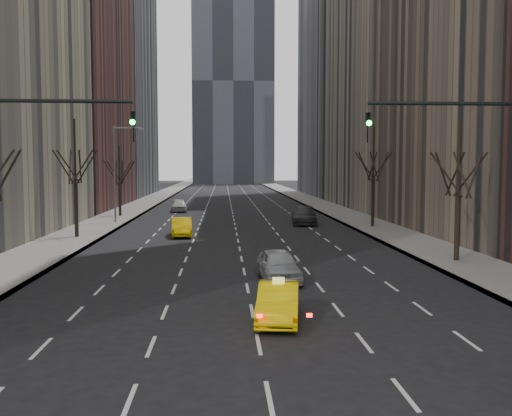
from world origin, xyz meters
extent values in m
cube|color=slate|center=(-12.25, 70.00, 0.07)|extent=(4.50, 320.00, 0.15)
cube|color=slate|center=(12.25, 70.00, 0.07)|extent=(4.50, 320.00, 0.15)
cube|color=brown|center=(-21.50, 66.00, 22.00)|extent=(14.00, 28.00, 44.00)
cube|color=slate|center=(-21.50, 96.00, 30.00)|extent=(14.00, 30.00, 60.00)
cube|color=tan|center=(21.50, 64.00, 25.00)|extent=(14.00, 28.00, 50.00)
cube|color=slate|center=(21.50, 95.00, 29.00)|extent=(14.00, 30.00, 58.00)
cylinder|color=black|center=(-11.19, 18.29, 4.95)|extent=(1.74, 0.72, 2.52)
cylinder|color=black|center=(-12.00, 34.00, 2.15)|extent=(0.28, 0.28, 3.99)
cylinder|color=black|center=(-12.00, 34.00, 6.52)|extent=(0.16, 0.16, 4.75)
cylinder|color=black|center=(-11.85, 34.85, 5.37)|extent=(0.42, 1.80, 2.52)
cylinder|color=black|center=(-11.19, 34.29, 5.37)|extent=(1.74, 0.72, 2.52)
cylinder|color=black|center=(-11.34, 33.45, 5.37)|extent=(1.46, 1.25, 2.52)
cylinder|color=black|center=(-12.15, 33.15, 5.37)|extent=(0.42, 1.80, 2.52)
cylinder|color=black|center=(-12.81, 33.71, 5.37)|extent=(1.74, 0.72, 2.52)
cylinder|color=black|center=(-12.66, 34.55, 5.37)|extent=(1.46, 1.25, 2.52)
cylinder|color=black|center=(-12.00, 52.00, 1.83)|extent=(0.28, 0.28, 3.36)
cylinder|color=black|center=(-12.00, 52.00, 5.51)|extent=(0.16, 0.16, 4.00)
cylinder|color=black|center=(-11.85, 52.85, 4.74)|extent=(0.42, 1.80, 2.52)
cylinder|color=black|center=(-11.19, 52.29, 4.74)|extent=(1.74, 0.72, 2.52)
cylinder|color=black|center=(-11.34, 51.45, 4.74)|extent=(1.46, 1.25, 2.52)
cylinder|color=black|center=(-12.15, 51.15, 4.74)|extent=(0.42, 1.80, 2.52)
cylinder|color=black|center=(-12.81, 51.71, 4.74)|extent=(1.74, 0.72, 2.52)
cylinder|color=black|center=(-12.66, 52.55, 4.74)|extent=(1.46, 1.25, 2.52)
cylinder|color=black|center=(12.00, 22.00, 1.93)|extent=(0.28, 0.28, 3.57)
cylinder|color=black|center=(12.00, 22.00, 5.84)|extent=(0.16, 0.16, 4.25)
cylinder|color=black|center=(12.15, 22.85, 4.95)|extent=(0.42, 1.80, 2.52)
cylinder|color=black|center=(12.81, 22.29, 4.95)|extent=(1.74, 0.72, 2.52)
cylinder|color=black|center=(12.66, 21.45, 4.95)|extent=(1.46, 1.25, 2.52)
cylinder|color=black|center=(11.85, 21.15, 4.95)|extent=(0.42, 1.80, 2.52)
cylinder|color=black|center=(11.19, 21.71, 4.95)|extent=(1.74, 0.72, 2.52)
cylinder|color=black|center=(11.34, 22.55, 4.95)|extent=(1.46, 1.25, 2.52)
cylinder|color=black|center=(12.00, 40.00, 2.15)|extent=(0.28, 0.28, 3.99)
cylinder|color=black|center=(12.00, 40.00, 6.52)|extent=(0.16, 0.16, 4.75)
cylinder|color=black|center=(12.15, 40.85, 5.37)|extent=(0.42, 1.80, 2.52)
cylinder|color=black|center=(12.81, 40.29, 5.37)|extent=(1.74, 0.72, 2.52)
cylinder|color=black|center=(12.66, 39.45, 5.37)|extent=(1.46, 1.25, 2.52)
cylinder|color=black|center=(11.85, 39.15, 5.37)|extent=(0.42, 1.80, 2.52)
cylinder|color=black|center=(11.19, 39.71, 5.37)|extent=(1.74, 0.72, 2.52)
cylinder|color=black|center=(11.34, 40.55, 5.37)|extent=(1.46, 1.25, 2.52)
cylinder|color=black|center=(-7.55, 12.00, 7.75)|extent=(6.50, 0.14, 0.14)
imported|color=black|center=(-4.30, 12.00, 6.85)|extent=(0.18, 0.22, 1.10)
sphere|color=#0CFF33|center=(-4.30, 11.82, 7.00)|extent=(0.20, 0.20, 0.20)
cylinder|color=black|center=(7.55, 12.00, 7.75)|extent=(6.50, 0.14, 0.14)
imported|color=black|center=(4.30, 12.00, 6.85)|extent=(0.18, 0.22, 1.10)
sphere|color=#0CFF33|center=(4.30, 11.82, 7.00)|extent=(0.20, 0.20, 0.20)
cylinder|color=slate|center=(-11.20, 45.00, 4.65)|extent=(0.16, 0.16, 9.00)
cylinder|color=slate|center=(-9.90, 45.00, 8.95)|extent=(2.60, 0.14, 0.14)
cube|color=slate|center=(-8.70, 45.00, 8.85)|extent=(0.50, 0.22, 0.15)
imported|color=#FFD905|center=(0.85, 10.59, 0.66)|extent=(1.93, 4.17, 1.32)
imported|color=#979A9F|center=(1.55, 17.58, 0.74)|extent=(2.05, 4.46, 1.48)
imported|color=yellow|center=(-4.28, 34.97, 0.71)|extent=(1.88, 4.43, 1.42)
imported|color=#2E2F33|center=(6.47, 43.55, 0.80)|extent=(2.82, 5.74, 1.60)
imported|color=silver|center=(-6.30, 58.58, 0.76)|extent=(2.12, 4.59, 1.52)
camera|label=1|loc=(-1.06, -8.98, 5.44)|focal=40.00mm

